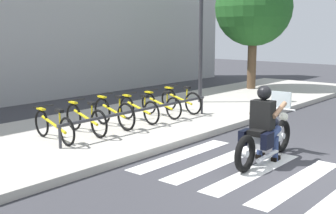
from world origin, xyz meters
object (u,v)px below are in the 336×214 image
at_px(bicycle_0, 54,126).
at_px(bicycle_3, 139,109).
at_px(tree_near_rack, 254,8).
at_px(bicycle_2, 114,113).
at_px(bicycle_4, 161,105).
at_px(bicycle_5, 181,100).
at_px(street_lamp, 201,17).
at_px(motorcycle, 266,137).
at_px(bicycle_1, 86,119).
at_px(rider, 264,118).
at_px(bike_rack, 143,110).

relative_size(bicycle_0, bicycle_3, 1.06).
bearing_deg(tree_near_rack, bicycle_2, -172.77).
relative_size(bicycle_3, bicycle_4, 0.99).
relative_size(bicycle_5, street_lamp, 0.33).
bearing_deg(bicycle_0, street_lamp, 6.17).
relative_size(motorcycle, tree_near_rack, 0.48).
xyz_separation_m(bicycle_1, bicycle_5, (3.38, -0.00, 0.00)).
bearing_deg(motorcycle, rider, -179.09).
xyz_separation_m(bicycle_5, street_lamp, (1.82, 0.65, 2.35)).
xyz_separation_m(motorcycle, rider, (-0.08, -0.00, 0.37)).
bearing_deg(bicycle_4, bicycle_3, -179.99).
xyz_separation_m(motorcycle, bicycle_2, (-0.35, 3.79, 0.05)).
bearing_deg(bicycle_0, bicycle_3, -0.01).
distance_m(rider, bicycle_1, 3.97).
height_order(bike_rack, street_lamp, street_lamp).
bearing_deg(bicycle_0, bike_rack, -14.75).
bearing_deg(bicycle_4, bicycle_5, -0.06).
relative_size(motorcycle, bicycle_4, 1.46).
xyz_separation_m(bicycle_1, street_lamp, (5.19, 0.65, 2.35)).
xyz_separation_m(rider, bicycle_1, (-1.12, 3.79, -0.34)).
height_order(bicycle_0, tree_near_rack, tree_near_rack).
bearing_deg(bike_rack, bicycle_0, 165.25).
distance_m(bicycle_2, tree_near_rack, 8.82).
distance_m(bicycle_0, tree_near_rack, 10.43).
height_order(motorcycle, bicycle_4, motorcycle).
height_order(bicycle_4, bike_rack, bicycle_4).
bearing_deg(bicycle_0, bicycle_1, -0.07).
bearing_deg(tree_near_rack, bicycle_5, -169.66).
relative_size(bicycle_2, bicycle_3, 1.03).
bearing_deg(bicycle_3, bicycle_2, -179.90).
distance_m(bicycle_1, bicycle_3, 1.69).
relative_size(rider, bicycle_2, 0.90).
bearing_deg(street_lamp, bicycle_3, -169.45).
distance_m(bicycle_5, tree_near_rack, 6.49).
xyz_separation_m(bicycle_2, bicycle_5, (2.53, 0.00, -0.01)).
xyz_separation_m(bicycle_1, bicycle_3, (1.69, 0.00, -0.01)).
xyz_separation_m(bicycle_0, bicycle_1, (0.84, -0.00, 0.01)).
bearing_deg(bike_rack, rider, -92.56).
relative_size(bicycle_4, bike_rack, 0.33).
bearing_deg(bicycle_5, street_lamp, 19.79).
bearing_deg(bike_rack, street_lamp, 17.09).
bearing_deg(bicycle_2, tree_near_rack, 7.23).
distance_m(bicycle_3, bicycle_4, 0.84).
distance_m(motorcycle, street_lamp, 6.43).
distance_m(motorcycle, bike_rack, 3.24).
xyz_separation_m(bicycle_2, tree_near_rack, (8.31, 1.05, 2.76)).
relative_size(bicycle_5, tree_near_rack, 0.33).
relative_size(motorcycle, bicycle_3, 1.47).
bearing_deg(bicycle_4, motorcycle, -109.39).
distance_m(bicycle_3, bike_rack, 0.70).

